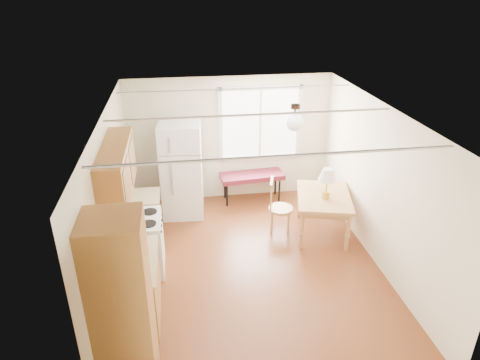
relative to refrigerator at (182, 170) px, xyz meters
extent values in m
cube|color=#4F2310|center=(0.99, -1.91, -0.91)|extent=(4.60, 5.60, 0.12)
cube|color=white|center=(0.99, -1.91, 1.59)|extent=(4.60, 5.60, 0.12)
cube|color=beige|center=(0.99, 0.59, 0.34)|extent=(4.60, 0.10, 2.50)
cube|color=beige|center=(0.99, -4.41, 0.34)|extent=(4.60, 0.10, 2.50)
cube|color=beige|center=(-1.01, -1.91, 0.34)|extent=(0.10, 5.60, 2.50)
cube|color=beige|center=(2.99, -1.91, 0.34)|extent=(0.10, 5.60, 2.50)
cube|color=brown|center=(-0.71, -3.76, 0.14)|extent=(0.60, 0.60, 2.10)
cube|color=brown|center=(-0.71, -2.76, -0.48)|extent=(0.60, 1.10, 0.86)
cube|color=tan|center=(-0.70, -2.76, -0.03)|extent=(0.62, 1.14, 0.04)
cube|color=white|center=(-0.69, -1.71, -0.46)|extent=(0.65, 0.76, 0.90)
cube|color=brown|center=(-0.71, -0.96, -0.48)|extent=(0.60, 0.60, 0.86)
cube|color=brown|center=(-0.85, -2.06, 0.94)|extent=(0.33, 1.60, 0.70)
cube|color=white|center=(1.59, 0.57, 0.64)|extent=(1.50, 0.02, 1.35)
cylinder|color=black|center=(1.69, -1.51, 1.55)|extent=(0.14, 0.14, 0.06)
cylinder|color=black|center=(1.69, -1.51, 1.45)|extent=(0.03, 0.03, 0.16)
sphere|color=white|center=(1.69, -1.51, 1.31)|extent=(0.26, 0.26, 0.26)
cube|color=white|center=(0.00, 0.00, 0.00)|extent=(0.81, 0.81, 1.82)
cube|color=gray|center=(0.00, -0.37, 0.43)|extent=(0.75, 0.02, 0.02)
cube|color=gray|center=(-0.19, -0.39, 0.18)|extent=(0.03, 0.03, 1.09)
cube|color=#5A1523|center=(1.39, 0.31, -0.37)|extent=(1.31, 0.57, 0.10)
cylinder|color=black|center=(0.86, 0.13, -0.67)|extent=(0.04, 0.04, 0.49)
cylinder|color=black|center=(1.93, 0.13, -0.67)|extent=(0.04, 0.04, 0.49)
cylinder|color=black|center=(0.86, 0.49, -0.67)|extent=(0.04, 0.04, 0.49)
cylinder|color=black|center=(1.93, 0.49, -0.67)|extent=(0.04, 0.04, 0.49)
cube|color=#A5703F|center=(2.41, -1.11, -0.19)|extent=(1.16, 1.38, 0.06)
cube|color=#A5703F|center=(2.41, -1.11, -0.27)|extent=(1.04, 1.26, 0.10)
cylinder|color=#A5703F|center=(1.91, -1.53, -0.57)|extent=(0.07, 0.07, 0.69)
cylinder|color=#A5703F|center=(2.65, -1.72, -0.57)|extent=(0.07, 0.07, 0.69)
cylinder|color=#A5703F|center=(2.17, -0.51, -0.57)|extent=(0.07, 0.07, 0.69)
cylinder|color=#A5703F|center=(2.90, -0.69, -0.57)|extent=(0.07, 0.07, 0.69)
cylinder|color=#A5703F|center=(1.70, -0.93, -0.47)|extent=(0.43, 0.43, 0.05)
cylinder|color=#A5703F|center=(1.51, -1.04, -0.69)|extent=(0.04, 0.04, 0.44)
cylinder|color=#A5703F|center=(1.80, -1.12, -0.69)|extent=(0.04, 0.04, 0.44)
cylinder|color=#A5703F|center=(1.59, -0.75, -0.69)|extent=(0.04, 0.04, 0.44)
cylinder|color=#A5703F|center=(1.88, -0.83, -0.69)|extent=(0.04, 0.04, 0.44)
cylinder|color=gold|center=(2.40, -1.19, -0.10)|extent=(0.14, 0.14, 0.12)
cylinder|color=gold|center=(2.40, -1.19, 0.06)|extent=(0.02, 0.02, 0.21)
cone|color=white|center=(2.40, -1.19, 0.27)|extent=(0.31, 0.31, 0.21)
cube|color=black|center=(-0.73, -2.88, 0.03)|extent=(0.23, 0.26, 0.08)
cube|color=black|center=(-0.73, -2.97, 0.22)|extent=(0.20, 0.10, 0.29)
cylinder|color=black|center=(-0.73, -2.82, 0.14)|extent=(0.15, 0.15, 0.13)
cylinder|color=red|center=(-0.80, -2.61, 0.08)|extent=(0.12, 0.12, 0.17)
sphere|color=red|center=(-0.80, -2.61, 0.19)|extent=(0.06, 0.06, 0.06)
camera|label=1|loc=(-0.01, -7.38, 3.23)|focal=32.00mm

